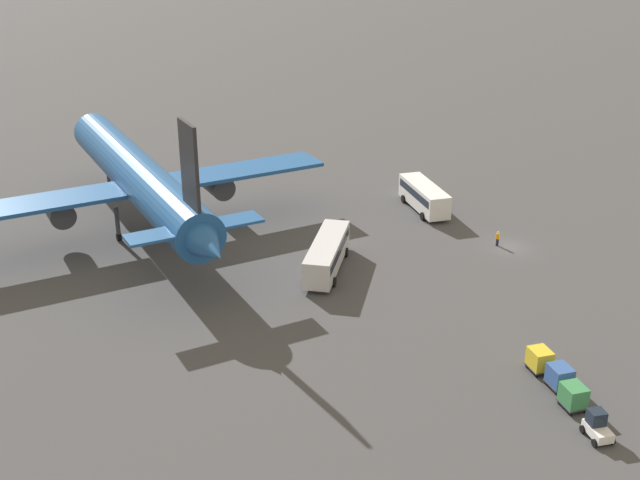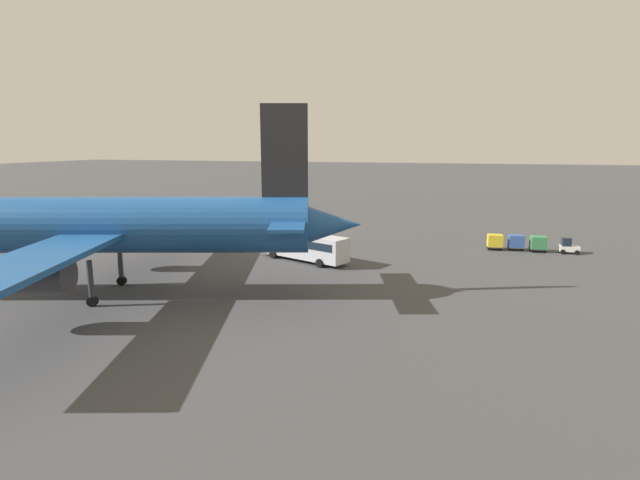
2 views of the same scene
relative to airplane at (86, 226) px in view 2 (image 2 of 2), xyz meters
name	(u,v)px [view 2 (image 2 of 2)]	position (x,y,z in m)	size (l,w,h in m)	color
ground_plane	(334,231)	(-13.05, -40.42, -6.60)	(600.00, 600.00, 0.00)	#424244
airplane	(86,226)	(0.00, 0.00, 0.00)	(50.34, 43.60, 17.56)	#1E5193
shuttle_bus_near	(246,221)	(-0.08, -34.62, -4.63)	(10.36, 3.83, 3.30)	white
shuttle_bus_far	(303,245)	(-14.76, -19.04, -4.61)	(12.20, 7.26, 3.32)	silver
baggage_tug	(568,246)	(-46.59, -32.52, -5.66)	(2.43, 1.68, 2.10)	white
worker_person	(329,227)	(-12.43, -39.28, -5.73)	(0.38, 0.38, 1.74)	#1E1E2D
cargo_cart_green	(538,243)	(-42.97, -32.49, -5.41)	(2.13, 1.85, 2.06)	#38383D
cargo_cart_blue	(516,241)	(-40.26, -32.73, -5.41)	(2.13, 1.85, 2.06)	#38383D
cargo_cart_yellow	(495,241)	(-37.55, -32.29, -5.41)	(2.13, 1.85, 2.06)	#38383D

